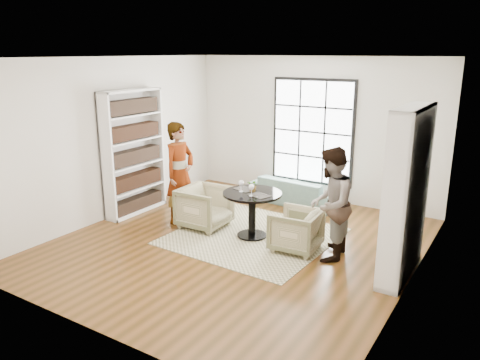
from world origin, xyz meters
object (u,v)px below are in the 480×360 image
Objects in this scene: pedestal_table at (252,205)px; armchair_right at (296,230)px; person_left at (180,173)px; sofa at (295,191)px; flower_centerpiece at (253,186)px; armchair_left at (205,207)px; wine_glass_left at (241,184)px; wine_glass_right at (251,187)px; person_right at (330,204)px.

pedestal_table is 1.35× the size of armchair_right.
sofa is at bearing -29.07° from person_left.
flower_centerpiece is (0.16, -2.03, 0.63)m from sofa.
armchair_right is (1.83, -0.06, -0.04)m from armchair_left.
wine_glass_left is (-0.18, -0.06, 0.36)m from pedestal_table.
sofa is 8.62× the size of flower_centerpiece.
pedestal_table is 0.41m from wine_glass_right.
wine_glass_right is at bearing -89.04° from armchair_right.
armchair_left reaches higher than armchair_right.
person_right reaches higher than sofa.
armchair_left is 1.12× the size of armchair_right.
armchair_left is 0.79m from person_left.
sofa is at bearing 96.44° from wine_glass_right.
wine_glass_left is (-0.01, -2.13, 0.67)m from sofa.
person_right reaches higher than wine_glass_left.
armchair_left is 2.43m from person_right.
person_left is (-1.51, -0.05, 0.36)m from pedestal_table.
wine_glass_right is at bearing -67.22° from flower_centerpiece.
wine_glass_left is (-1.61, 0.05, 0.07)m from person_right.
person_left reaches higher than armchair_right.
person_left is at bearing -176.33° from flower_centerpiece.
sofa is 9.25× the size of wine_glass_right.
armchair_left is at bearing 179.45° from wine_glass_left.
flower_centerpiece is at bearing 112.78° from wine_glass_right.
flower_centerpiece is at bearing -104.45° from person_right.
flower_centerpiece is (-0.09, 0.22, -0.04)m from wine_glass_right.
sofa is 2.76m from person_right.
wine_glass_right is at bearing -98.31° from armchair_left.
person_left is at bearing 88.25° from armchair_left.
person_right is 8.65× the size of wine_glass_left.
wine_glass_right is at bearing 101.27° from sofa.
flower_centerpiece is (0.18, 0.10, -0.04)m from wine_glass_left.
pedestal_table reaches higher than sofa.
person_left reaches higher than sofa.
wine_glass_right reaches higher than sofa.
person_right is (0.55, 0.00, 0.53)m from armchair_right.
armchair_right is 3.69× the size of wine_glass_left.
armchair_right is 0.40× the size of person_left.
armchair_right is at bearing -7.12° from pedestal_table.
person_right is at bearing -4.38° from pedestal_table.
flower_centerpiece is (0.95, 0.10, 0.53)m from armchair_left.
wine_glass_left is at bearing 157.16° from wine_glass_right.
pedestal_table is at bearing 99.48° from sofa.
pedestal_table is 0.57× the size of person_right.
pedestal_table reaches higher than armchair_right.
flower_centerpiece is at bearing -83.15° from person_left.
armchair_left is 3.80× the size of flower_centerpiece.
person_left is (-2.38, 0.06, 0.60)m from armchair_right.
flower_centerpiece is (-0.88, 0.15, 0.57)m from armchair_right.
wine_glass_left is at bearing -149.57° from flower_centerpiece.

